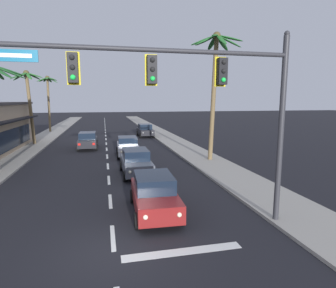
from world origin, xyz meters
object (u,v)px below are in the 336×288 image
Objects in this scene: traffic_signal_mast at (200,90)px; palm_left_farthest at (48,90)px; palm_left_third at (28,92)px; palm_right_second at (215,70)px; sedan_third_in_queue at (136,162)px; sedan_lead_at_stop_bar at (154,194)px; sedan_parked_nearest_kerb at (145,130)px; sedan_fifth_in_queue at (128,146)px; sedan_oncoming_far at (88,140)px.

palm_left_farthest reaches higher than traffic_signal_mast.
palm_right_second is at bearing -36.54° from palm_left_third.
palm_right_second reaches higher than sedan_third_in_queue.
traffic_signal_mast reaches higher than sedan_lead_at_stop_bar.
sedan_third_in_queue is 19.79m from sedan_parked_nearest_kerb.
sedan_fifth_in_queue is 1.01× the size of sedan_oncoming_far.
palm_right_second reaches higher than sedan_lead_at_stop_bar.
traffic_signal_mast reaches higher than sedan_fifth_in_queue.
sedan_lead_at_stop_bar is 13.11m from sedan_fifth_in_queue.
sedan_parked_nearest_kerb is at bearing 100.66° from palm_right_second.
traffic_signal_mast is at bearing -72.59° from palm_left_farthest.
traffic_signal_mast is 2.32× the size of sedan_third_in_queue.
palm_left_third reaches higher than sedan_lead_at_stop_bar.
traffic_signal_mast is 1.22× the size of palm_left_farthest.
sedan_lead_at_stop_bar and sedan_third_in_queue have the same top height.
sedan_lead_at_stop_bar is 13.12m from palm_right_second.
traffic_signal_mast is 1.03× the size of palm_right_second.
sedan_parked_nearest_kerb is at bearing -31.35° from palm_left_farthest.
palm_left_farthest reaches higher than sedan_fifth_in_queue.
sedan_fifth_in_queue is at bearing -51.87° from sedan_oncoming_far.
sedan_parked_nearest_kerb is 0.56× the size of palm_left_third.
palm_left_third reaches higher than traffic_signal_mast.
sedan_oncoming_far is at bearing -68.85° from palm_left_farthest.
sedan_third_in_queue is (-0.06, 6.56, 0.00)m from sedan_lead_at_stop_bar.
sedan_lead_at_stop_bar is 0.53× the size of palm_left_farthest.
palm_left_farthest is (-10.03, 21.14, 5.48)m from sedan_fifth_in_queue.
palm_right_second is (3.12, -16.60, 6.37)m from sedan_parked_nearest_kerb.
traffic_signal_mast is at bearing -81.02° from sedan_third_in_queue.
palm_left_farthest is (-0.25, 12.69, 0.61)m from palm_left_third.
sedan_oncoming_far and sedan_parked_nearest_kerb have the same top height.
palm_right_second is at bearing 23.83° from sedan_third_in_queue.
palm_left_third is at bearing 143.46° from palm_right_second.
sedan_parked_nearest_kerb is 18.05m from palm_right_second.
sedan_fifth_in_queue is 0.56× the size of palm_left_third.
sedan_lead_at_stop_bar is at bearing -78.21° from sedan_oncoming_far.
traffic_signal_mast is at bearing -114.21° from palm_right_second.
sedan_oncoming_far is 18.51m from palm_left_farthest.
sedan_third_in_queue and sedan_oncoming_far have the same top height.
traffic_signal_mast is at bearing -57.90° from sedan_lead_at_stop_bar.
palm_right_second is (16.59, -24.80, 0.90)m from palm_left_farthest.
sedan_parked_nearest_kerb is (3.43, 19.49, 0.00)m from sedan_third_in_queue.
sedan_third_in_queue is at bearing -90.00° from sedan_fifth_in_queue.
sedan_fifth_in_queue is at bearing -40.81° from palm_left_third.
sedan_lead_at_stop_bar is 1.01× the size of sedan_third_in_queue.
palm_right_second is (10.21, -8.31, 6.37)m from sedan_oncoming_far.
sedan_third_in_queue is at bearing -71.96° from sedan_oncoming_far.
palm_right_second reaches higher than traffic_signal_mast.
palm_right_second reaches higher than palm_left_farthest.
traffic_signal_mast is at bearing -75.82° from sedan_oncoming_far.
traffic_signal_mast is 15.89m from sedan_fifth_in_queue.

